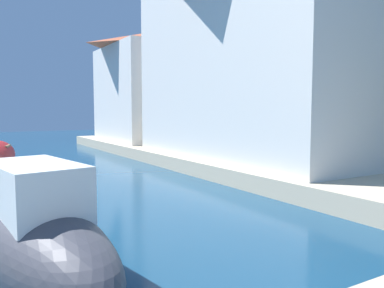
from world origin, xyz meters
name	(u,v)px	position (x,y,z in m)	size (l,w,h in m)	color
moored_boat_5	(27,235)	(4.07, 1.48, 0.46)	(2.32, 5.05, 1.83)	#3F3F47
waterfront_building_main	(261,52)	(13.00, 6.88, 4.36)	(5.65, 10.35, 7.62)	white
waterfront_building_annex	(153,86)	(13.00, 16.26, 3.65)	(5.46, 6.45, 6.20)	white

